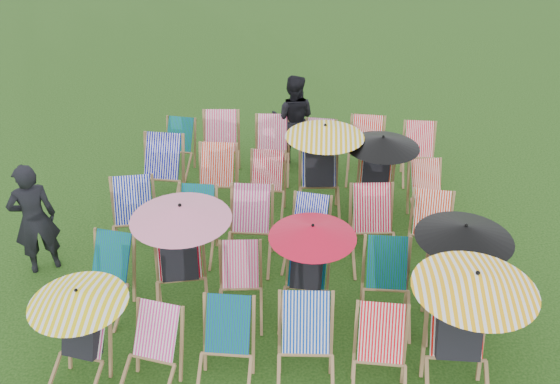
# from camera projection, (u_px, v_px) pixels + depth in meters

# --- Properties ---
(ground) EXTENTS (100.00, 100.00, 0.00)m
(ground) POSITION_uv_depth(u_px,v_px,m) (284.00, 259.00, 8.50)
(ground) COLOR black
(ground) RESTS_ON ground
(deckchair_0) EXTENTS (0.99, 1.06, 1.18)m
(deckchair_0) POSITION_uv_depth(u_px,v_px,m) (77.00, 337.00, 6.36)
(deckchair_0) COLOR olive
(deckchair_0) RESTS_ON ground
(deckchair_1) EXTENTS (0.72, 0.89, 0.86)m
(deckchair_1) POSITION_uv_depth(u_px,v_px,m) (148.00, 358.00, 6.38)
(deckchair_1) COLOR olive
(deckchair_1) RESTS_ON ground
(deckchair_2) EXTENTS (0.61, 0.84, 0.90)m
(deckchair_2) POSITION_uv_depth(u_px,v_px,m) (225.00, 353.00, 6.41)
(deckchair_2) COLOR olive
(deckchair_2) RESTS_ON ground
(deckchair_3) EXTENTS (0.66, 0.90, 0.95)m
(deckchair_3) POSITION_uv_depth(u_px,v_px,m) (306.00, 354.00, 6.37)
(deckchair_3) COLOR olive
(deckchair_3) RESTS_ON ground
(deckchair_4) EXTENTS (0.63, 0.85, 0.89)m
(deckchair_4) POSITION_uv_depth(u_px,v_px,m) (381.00, 363.00, 6.31)
(deckchair_4) COLOR olive
(deckchair_4) RESTS_ON ground
(deckchair_5) EXTENTS (1.22, 1.27, 1.45)m
(deckchair_5) POSITION_uv_depth(u_px,v_px,m) (463.00, 334.00, 6.20)
(deckchair_5) COLOR olive
(deckchair_5) RESTS_ON ground
(deckchair_6) EXTENTS (0.71, 0.89, 0.87)m
(deckchair_6) POSITION_uv_depth(u_px,v_px,m) (104.00, 279.00, 7.45)
(deckchair_6) COLOR olive
(deckchair_6) RESTS_ON ground
(deckchair_7) EXTENTS (1.18, 1.28, 1.40)m
(deckchair_7) POSITION_uv_depth(u_px,v_px,m) (180.00, 258.00, 7.31)
(deckchair_7) COLOR olive
(deckchair_7) RESTS_ON ground
(deckchair_8) EXTENTS (0.62, 0.81, 0.83)m
(deckchair_8) POSITION_uv_depth(u_px,v_px,m) (240.00, 287.00, 7.36)
(deckchair_8) COLOR olive
(deckchair_8) RESTS_ON ground
(deckchair_9) EXTENTS (1.02, 1.07, 1.21)m
(deckchair_9) POSITION_uv_depth(u_px,v_px,m) (307.00, 270.00, 7.28)
(deckchair_9) COLOR olive
(deckchair_9) RESTS_ON ground
(deckchair_10) EXTENTS (0.62, 0.86, 0.92)m
(deckchair_10) POSITION_uv_depth(u_px,v_px,m) (387.00, 288.00, 7.28)
(deckchair_10) COLOR olive
(deckchair_10) RESTS_ON ground
(deckchair_11) EXTENTS (1.10, 1.15, 1.31)m
(deckchair_11) POSITION_uv_depth(u_px,v_px,m) (455.00, 275.00, 7.13)
(deckchair_11) COLOR olive
(deckchair_11) RESTS_ON ground
(deckchair_12) EXTENTS (0.80, 1.00, 0.97)m
(deckchair_12) POSITION_uv_depth(u_px,v_px,m) (133.00, 222.00, 8.41)
(deckchair_12) COLOR olive
(deckchair_12) RESTS_ON ground
(deckchair_13) EXTENTS (0.59, 0.82, 0.87)m
(deckchair_13) POSITION_uv_depth(u_px,v_px,m) (194.00, 226.00, 8.41)
(deckchair_13) COLOR olive
(deckchair_13) RESTS_ON ground
(deckchair_14) EXTENTS (0.63, 0.88, 0.95)m
(deckchair_14) POSITION_uv_depth(u_px,v_px,m) (249.00, 230.00, 8.26)
(deckchair_14) COLOR olive
(deckchair_14) RESTS_ON ground
(deckchair_15) EXTENTS (0.69, 0.87, 0.85)m
(deckchair_15) POSITION_uv_depth(u_px,v_px,m) (307.00, 235.00, 8.25)
(deckchair_15) COLOR olive
(deckchair_15) RESTS_ON ground
(deckchair_16) EXTENTS (0.71, 0.94, 0.96)m
(deckchair_16) POSITION_uv_depth(u_px,v_px,m) (374.00, 230.00, 8.25)
(deckchair_16) COLOR olive
(deckchair_16) RESTS_ON ground
(deckchair_17) EXTENTS (0.68, 0.88, 0.90)m
(deckchair_17) POSITION_uv_depth(u_px,v_px,m) (431.00, 234.00, 8.23)
(deckchair_17) COLOR olive
(deckchair_17) RESTS_ON ground
(deckchair_18) EXTENTS (0.74, 0.99, 1.03)m
(deckchair_18) POSITION_uv_depth(u_px,v_px,m) (158.00, 176.00, 9.41)
(deckchair_18) COLOR olive
(deckchair_18) RESTS_ON ground
(deckchair_19) EXTENTS (0.64, 0.89, 0.95)m
(deckchair_19) POSITION_uv_depth(u_px,v_px,m) (215.00, 184.00, 9.29)
(deckchair_19) COLOR olive
(deckchair_19) RESTS_ON ground
(deckchair_20) EXTENTS (0.61, 0.83, 0.88)m
(deckchair_20) POSITION_uv_depth(u_px,v_px,m) (266.00, 188.00, 9.26)
(deckchair_20) COLOR olive
(deckchair_20) RESTS_ON ground
(deckchair_21) EXTENTS (1.15, 1.22, 1.37)m
(deckchair_21) POSITION_uv_depth(u_px,v_px,m) (321.00, 168.00, 9.19)
(deckchair_21) COLOR olive
(deckchair_21) RESTS_ON ground
(deckchair_22) EXTENTS (1.07, 1.13, 1.26)m
(deckchair_22) POSITION_uv_depth(u_px,v_px,m) (377.00, 176.00, 9.10)
(deckchair_22) COLOR olive
(deckchair_22) RESTS_ON ground
(deckchair_23) EXTENTS (0.67, 0.84, 0.83)m
(deckchair_23) POSITION_uv_depth(u_px,v_px,m) (429.00, 195.00, 9.13)
(deckchair_23) COLOR olive
(deckchair_23) RESTS_ON ground
(deckchair_24) EXTENTS (0.65, 0.83, 0.84)m
(deckchair_24) POSITION_uv_depth(u_px,v_px,m) (176.00, 149.00, 10.38)
(deckchair_24) COLOR olive
(deckchair_24) RESTS_ON ground
(deckchair_25) EXTENTS (0.71, 0.95, 0.99)m
(deckchair_25) POSITION_uv_depth(u_px,v_px,m) (220.00, 148.00, 10.24)
(deckchair_25) COLOR olive
(deckchair_25) RESTS_ON ground
(deckchair_26) EXTENTS (0.64, 0.88, 0.93)m
(deckchair_26) POSITION_uv_depth(u_px,v_px,m) (272.00, 150.00, 10.23)
(deckchair_26) COLOR olive
(deckchair_26) RESTS_ON ground
(deckchair_27) EXTENTS (0.64, 0.84, 0.86)m
(deckchair_27) POSITION_uv_depth(u_px,v_px,m) (318.00, 152.00, 10.26)
(deckchair_27) COLOR olive
(deckchair_27) RESTS_ON ground
(deckchair_28) EXTENTS (0.69, 0.91, 0.93)m
(deckchair_28) POSITION_uv_depth(u_px,v_px,m) (366.00, 151.00, 10.20)
(deckchair_28) COLOR olive
(deckchair_28) RESTS_ON ground
(deckchair_29) EXTENTS (0.60, 0.82, 0.87)m
(deckchair_29) POSITION_uv_depth(u_px,v_px,m) (420.00, 155.00, 10.17)
(deckchair_29) COLOR olive
(deckchair_29) RESTS_ON ground
(person_left) EXTENTS (0.68, 0.61, 1.56)m
(person_left) POSITION_uv_depth(u_px,v_px,m) (34.00, 219.00, 7.93)
(person_left) COLOR black
(person_left) RESTS_ON ground
(person_rear) EXTENTS (0.81, 0.67, 1.55)m
(person_rear) POSITION_uv_depth(u_px,v_px,m) (293.00, 119.00, 10.54)
(person_rear) COLOR black
(person_rear) RESTS_ON ground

